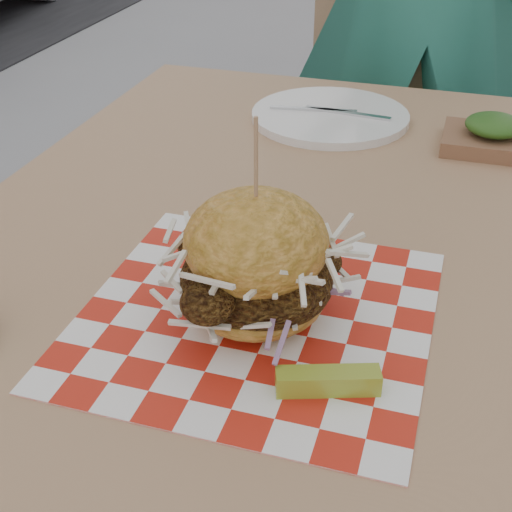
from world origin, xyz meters
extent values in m
cube|color=tan|center=(-0.27, 0.02, 0.73)|extent=(0.80, 1.20, 0.04)
cylinder|color=#333338|center=(-0.61, 0.56, 0.35)|extent=(0.05, 0.05, 0.71)
cylinder|color=#333338|center=(0.07, 0.56, 0.35)|extent=(0.05, 0.05, 0.71)
cube|color=tan|center=(-0.27, 0.94, 0.45)|extent=(0.53, 0.53, 0.04)
cube|color=tan|center=(-0.21, 1.13, 0.70)|extent=(0.41, 0.17, 0.50)
cylinder|color=#333338|center=(-0.50, 0.83, 0.21)|extent=(0.03, 0.03, 0.43)
cylinder|color=#333338|center=(-0.15, 0.71, 0.21)|extent=(0.03, 0.03, 0.43)
cylinder|color=#333338|center=(-0.38, 1.17, 0.21)|extent=(0.03, 0.03, 0.43)
cylinder|color=#333338|center=(-0.04, 1.06, 0.21)|extent=(0.03, 0.03, 0.43)
cube|color=red|center=(-0.23, -0.17, 0.75)|extent=(0.36, 0.36, 0.00)
ellipsoid|color=gold|center=(-0.23, -0.17, 0.78)|extent=(0.14, 0.14, 0.05)
ellipsoid|color=brown|center=(-0.23, -0.17, 0.80)|extent=(0.16, 0.14, 0.08)
ellipsoid|color=gold|center=(-0.23, -0.17, 0.84)|extent=(0.15, 0.15, 0.10)
cylinder|color=tan|center=(-0.23, -0.17, 0.92)|extent=(0.00, 0.00, 0.11)
cube|color=#9AAC32|center=(-0.13, -0.26, 0.76)|extent=(0.10, 0.05, 0.02)
cylinder|color=white|center=(-0.27, 0.41, 0.76)|extent=(0.27, 0.27, 0.01)
cube|color=silver|center=(-0.30, 0.41, 0.77)|extent=(0.15, 0.03, 0.00)
cube|color=silver|center=(-0.24, 0.41, 0.77)|extent=(0.15, 0.03, 0.00)
cube|color=brown|center=(0.00, 0.36, 0.76)|extent=(0.15, 0.12, 0.02)
ellipsoid|color=#244F16|center=(0.00, 0.36, 0.79)|extent=(0.09, 0.09, 0.03)
camera|label=1|loc=(-0.05, -0.75, 1.20)|focal=50.00mm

